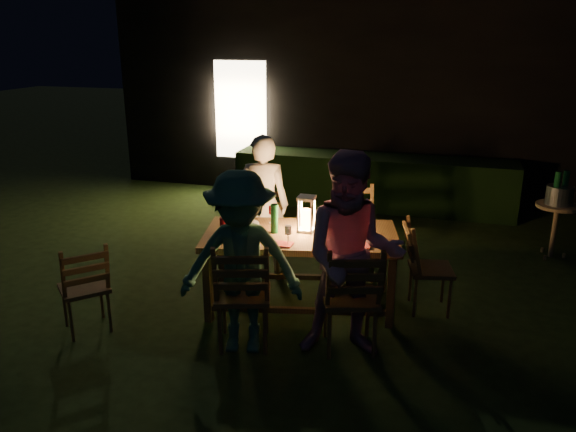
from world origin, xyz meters
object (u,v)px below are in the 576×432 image
(dining_table, at_px, (301,240))
(chair_near_right, at_px, (350,316))
(lantern, at_px, (306,216))
(bottle_table, at_px, (274,219))
(ice_bucket, at_px, (559,195))
(chair_far_left, at_px, (263,248))
(bottle_bucket_a, at_px, (556,192))
(person_house_side, at_px, (263,205))
(bottle_bucket_b, at_px, (564,191))
(chair_near_left, at_px, (244,312))
(chair_spare, at_px, (86,303))
(person_opp_right, at_px, (352,257))
(chair_far_right, at_px, (353,249))
(person_opp_left, at_px, (241,264))
(side_table, at_px, (557,211))
(chair_end, at_px, (428,283))

(dining_table, distance_m, chair_near_right, 0.97)
(lantern, height_order, bottle_table, lantern)
(ice_bucket, bearing_deg, chair_far_left, -155.64)
(bottle_table, bearing_deg, bottle_bucket_a, 37.35)
(person_house_side, bearing_deg, chair_far_left, 89.69)
(person_house_side, distance_m, bottle_bucket_b, 3.53)
(chair_near_left, bearing_deg, chair_spare, 169.44)
(chair_near_left, relative_size, lantern, 2.92)
(chair_spare, height_order, person_opp_right, person_opp_right)
(chair_far_right, bearing_deg, bottle_bucket_b, -167.37)
(person_opp_left, relative_size, side_table, 2.36)
(chair_near_left, relative_size, side_table, 1.55)
(dining_table, relative_size, chair_end, 2.14)
(chair_far_right, distance_m, chair_end, 1.03)
(dining_table, xyz_separation_m, chair_near_left, (-0.27, -0.85, -0.38))
(chair_far_right, height_order, bottle_bucket_b, chair_far_right)
(side_table, bearing_deg, chair_near_left, -133.93)
(chair_far_left, bearing_deg, chair_end, 154.63)
(ice_bucket, xyz_separation_m, bottle_bucket_b, (0.05, 0.04, 0.05))
(chair_far_left, bearing_deg, person_opp_left, 89.24)
(person_opp_right, bearing_deg, chair_near_left, 176.88)
(side_table, distance_m, bottle_bucket_a, 0.25)
(dining_table, height_order, chair_near_right, chair_near_right)
(chair_near_right, distance_m, bottle_bucket_b, 3.46)
(chair_near_left, bearing_deg, person_house_side, 85.66)
(person_opp_left, bearing_deg, chair_far_right, 57.89)
(chair_far_right, relative_size, ice_bucket, 3.42)
(chair_far_left, distance_m, chair_far_right, 1.00)
(person_opp_right, bearing_deg, bottle_bucket_a, 42.84)
(chair_near_left, bearing_deg, bottle_table, 71.18)
(bottle_bucket_a, distance_m, bottle_bucket_b, 0.13)
(chair_far_left, distance_m, person_house_side, 0.49)
(bottle_bucket_a, bearing_deg, side_table, 38.66)
(chair_far_left, bearing_deg, chair_spare, 43.14)
(person_opp_left, bearing_deg, chair_spare, 171.91)
(chair_near_right, height_order, bottle_bucket_b, chair_near_right)
(lantern, height_order, ice_bucket, lantern)
(bottle_table, bearing_deg, person_opp_right, -36.90)
(lantern, height_order, side_table, lantern)
(dining_table, bearing_deg, chair_far_left, 120.32)
(lantern, bearing_deg, chair_spare, -148.45)
(chair_far_left, bearing_deg, chair_far_right, 179.30)
(chair_near_left, height_order, person_house_side, person_house_side)
(dining_table, relative_size, lantern, 5.66)
(person_opp_left, relative_size, lantern, 4.45)
(lantern, bearing_deg, person_opp_left, -107.27)
(person_house_side, bearing_deg, chair_near_right, 119.55)
(dining_table, bearing_deg, chair_far_right, 54.58)
(chair_far_right, height_order, ice_bucket, chair_far_right)
(ice_bucket, relative_size, bottle_bucket_b, 0.94)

